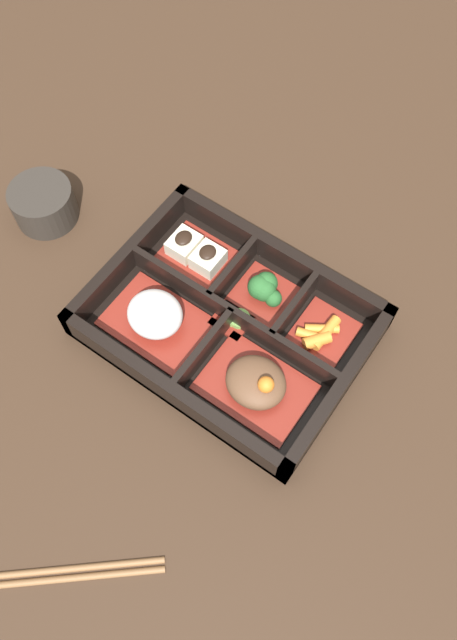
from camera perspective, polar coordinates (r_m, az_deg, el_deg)
ground_plane at (r=0.76m, az=-0.00°, el=-0.85°), size 3.00×3.00×0.00m
bento_base at (r=0.76m, az=-0.00°, el=-0.69°), size 0.32×0.24×0.01m
bento_rim at (r=0.74m, az=0.18°, el=0.05°), size 0.32×0.24×0.05m
bowl_stew at (r=0.71m, az=2.53°, el=-5.85°), size 0.12×0.09×0.05m
bowl_rice at (r=0.74m, az=-6.69°, el=0.33°), size 0.12×0.09×0.05m
bowl_carrots at (r=0.75m, az=8.47°, el=-1.32°), size 0.07×0.08×0.02m
bowl_greens at (r=0.76m, az=3.22°, el=2.74°), size 0.07×0.08×0.04m
bowl_tofu at (r=0.79m, az=-2.98°, el=6.10°), size 0.09×0.08×0.04m
bowl_pickles at (r=0.75m, az=0.57°, el=-0.00°), size 0.04×0.04×0.01m
tea_cup at (r=0.87m, az=-16.46°, el=10.34°), size 0.08×0.08×0.05m
chopsticks at (r=0.71m, az=-15.10°, el=-21.52°), size 0.17×0.15×0.01m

